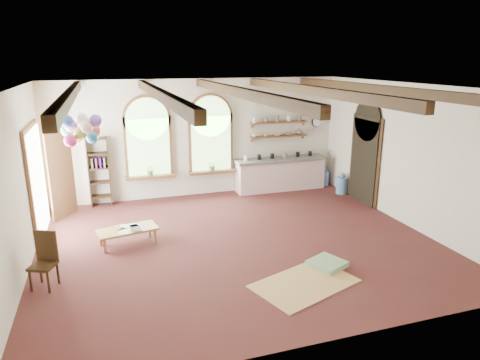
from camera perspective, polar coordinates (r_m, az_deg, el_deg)
name	(u,v)px	position (r m, az deg, el deg)	size (l,w,h in m)	color
floor	(238,242)	(9.07, -0.23, -8.25)	(8.00, 8.00, 0.00)	#4C221F
ceiling_beams	(238,92)	(8.30, -0.26, 11.67)	(6.20, 6.80, 0.18)	#382111
window_left	(148,140)	(11.55, -12.14, 5.19)	(1.30, 0.28, 2.20)	brown
window_right	(211,137)	(11.84, -3.91, 5.76)	(1.30, 0.28, 2.20)	brown
left_doorway	(37,183)	(10.12, -25.44, -0.33)	(0.10, 1.90, 2.50)	brown
right_doorway	(364,162)	(11.69, 16.22, 2.36)	(0.10, 1.30, 2.40)	black
kitchen_counter	(280,174)	(12.51, 5.37, 0.85)	(2.68, 0.62, 0.94)	beige
wall_shelf_lower	(279,136)	(12.44, 5.17, 5.84)	(1.70, 0.24, 0.04)	brown
wall_shelf_upper	(279,122)	(12.37, 5.22, 7.66)	(1.70, 0.24, 0.04)	brown
wall_clock	(317,122)	(12.98, 10.22, 7.64)	(0.32, 0.32, 0.04)	black
bookshelf	(99,172)	(11.56, -18.29, 1.01)	(0.53, 0.32, 1.80)	#382111
coffee_table	(128,231)	(9.15, -14.75, -6.54)	(1.27, 0.76, 0.34)	tan
side_chair	(44,272)	(8.00, -24.62, -11.07)	(0.50, 0.50, 0.96)	#382111
floor_mat	(305,283)	(7.60, 8.60, -13.47)	(1.73, 1.07, 0.02)	tan
floor_cushion	(327,264)	(8.23, 11.53, -10.87)	(0.58, 0.58, 0.10)	#79A26F
water_jug_a	(324,177)	(13.20, 11.14, 0.34)	(0.28, 0.28, 0.55)	#537FB2
water_jug_b	(342,184)	(12.48, 13.41, -0.58)	(0.32, 0.32, 0.61)	#537FB2
balloon_cluster	(81,129)	(9.21, -20.39, 6.41)	(0.82, 0.82, 1.15)	silver
table_book	(115,229)	(9.18, -16.34, -6.26)	(0.16, 0.23, 0.02)	olive
tablet	(136,229)	(9.06, -13.69, -6.38)	(0.19, 0.27, 0.01)	black
potted_plant_left	(150,170)	(11.62, -11.86, 1.31)	(0.27, 0.23, 0.30)	#598C4C
potted_plant_right	(212,165)	(11.90, -3.71, 1.97)	(0.27, 0.23, 0.30)	#598C4C
shelf_cup_a	(254,135)	(12.16, 1.90, 5.99)	(0.12, 0.10, 0.10)	white
shelf_cup_b	(266,135)	(12.28, 3.45, 6.06)	(0.10, 0.10, 0.09)	beige
shelf_bowl_a	(277,135)	(12.41, 4.96, 6.04)	(0.22, 0.22, 0.05)	beige
shelf_bowl_b	(288,134)	(12.55, 6.45, 6.13)	(0.20, 0.20, 0.06)	#8C664C
shelf_vase	(299,131)	(12.68, 7.91, 6.48)	(0.18, 0.18, 0.19)	slate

